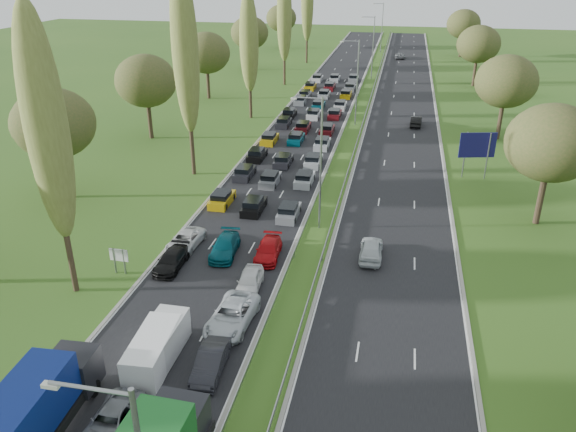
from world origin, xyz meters
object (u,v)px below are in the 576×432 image
Objects in this scene: near_car_3 at (171,260)px; white_van_rear at (162,340)px; info_sign at (119,258)px; blue_lorry at (36,409)px; white_van_front at (155,349)px; direction_sign at (477,147)px; near_car_2 at (185,240)px.

white_van_rear reaches higher than near_car_3.
blue_lorry is at bearing -76.95° from info_sign.
info_sign is (-7.05, 9.46, 0.30)m from white_van_front.
white_van_front is at bearing -94.12° from white_van_rear.
white_van_front is 11.81m from info_sign.
blue_lorry is at bearing -90.17° from near_car_3.
direction_sign reaches higher than info_sign.
near_car_2 is 2.23× the size of info_sign.
info_sign is at bearing -156.69° from near_car_3.
near_car_3 is (0.15, -3.46, 0.00)m from near_car_2.
white_van_front reaches higher than near_car_2.
info_sign is (-3.73, 16.08, -0.58)m from blue_lorry.
info_sign reaches higher than white_van_rear.
white_van_rear is at bearing 63.00° from blue_lorry.
near_car_3 is at bearing 87.81° from blue_lorry.
info_sign is at bearing -120.82° from near_car_2.
direction_sign is at bearing 43.18° from info_sign.
white_van_front is at bearing 60.56° from blue_lorry.
white_van_front is at bearing -120.79° from direction_sign.
info_sign is 39.56m from direction_sign.
near_car_2 is 0.90× the size of direction_sign.
direction_sign is at bearing 44.51° from near_car_3.
blue_lorry is at bearing -120.18° from direction_sign.
white_van_rear is (3.40, 7.54, -0.89)m from blue_lorry.
direction_sign is at bearing 57.07° from blue_lorry.
white_van_rear is at bearing -71.47° from near_car_2.
near_car_3 is at bearing 109.66° from white_van_rear.
blue_lorry is at bearing -114.01° from white_van_rear.
near_car_2 is 6.13m from info_sign.
info_sign is at bearing 122.84° from white_van_front.
white_van_front is 2.48× the size of info_sign.
white_van_rear is at bearing -71.31° from near_car_3.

